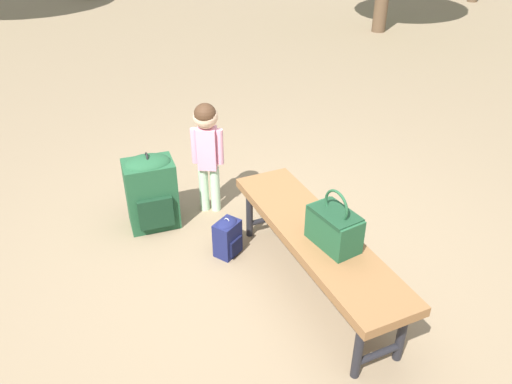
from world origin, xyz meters
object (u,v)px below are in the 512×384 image
at_px(handbag, 334,227).
at_px(child_standing, 207,142).
at_px(backpack_large, 151,190).
at_px(backpack_small, 228,236).
at_px(park_bench, 316,239).

xyz_separation_m(handbag, child_standing, (1.32, 0.18, 0.03)).
relative_size(backpack_large, backpack_small, 2.03).
xyz_separation_m(handbag, backpack_small, (0.74, 0.32, -0.42)).
bearing_deg(park_bench, handbag, -176.26).
height_order(backpack_large, backpack_small, backpack_large).
height_order(handbag, backpack_large, handbag).
bearing_deg(handbag, park_bench, 3.74).
relative_size(park_bench, handbag, 4.44).
bearing_deg(backpack_large, park_bench, -152.62).
height_order(child_standing, backpack_small, child_standing).
height_order(park_bench, backpack_large, backpack_large).
bearing_deg(backpack_large, child_standing, -94.81).
distance_m(park_bench, child_standing, 1.21).
bearing_deg(child_standing, backpack_large, 85.19).
bearing_deg(handbag, backpack_small, 23.29).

